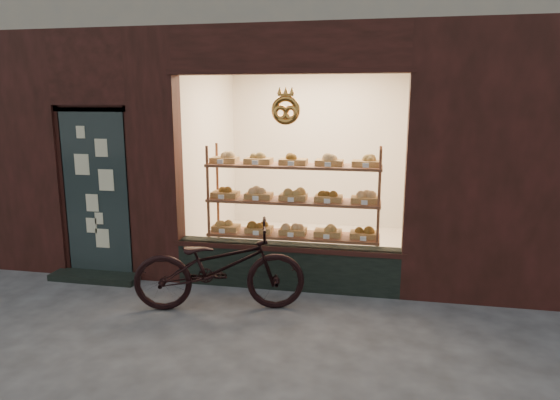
# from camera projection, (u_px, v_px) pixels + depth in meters

# --- Properties ---
(ground) EXTENTS (90.00, 90.00, 0.00)m
(ground) POSITION_uv_depth(u_px,v_px,m) (188.00, 375.00, 4.18)
(ground) COLOR #383838
(display_shelf) EXTENTS (2.20, 0.45, 1.70)m
(display_shelf) POSITION_uv_depth(u_px,v_px,m) (293.00, 210.00, 6.37)
(display_shelf) COLOR brown
(display_shelf) RESTS_ON ground
(bicycle) EXTENTS (1.96, 1.07, 0.98)m
(bicycle) POSITION_uv_depth(u_px,v_px,m) (219.00, 266.00, 5.42)
(bicycle) COLOR black
(bicycle) RESTS_ON ground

